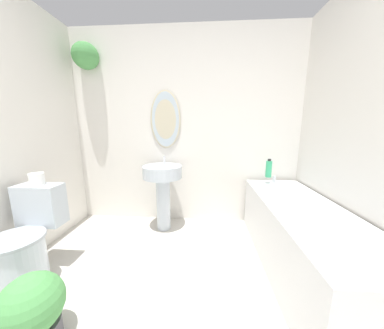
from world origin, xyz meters
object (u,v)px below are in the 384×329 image
shampoo_bottle (269,169)px  toilet_paper_roll (37,179)px  potted_plant (32,310)px  pedestal_sink (163,184)px  bathtub (302,238)px  toilet (25,246)px

shampoo_bottle → toilet_paper_roll: shampoo_bottle is taller
potted_plant → toilet_paper_roll: size_ratio=3.92×
pedestal_sink → shampoo_bottle: 1.25m
potted_plant → pedestal_sink: bearing=71.4°
shampoo_bottle → bathtub: bearing=-82.6°
potted_plant → bathtub: bearing=21.9°
pedestal_sink → potted_plant: size_ratio=2.05×
pedestal_sink → shampoo_bottle: size_ratio=4.17×
bathtub → shampoo_bottle: (-0.09, 0.69, 0.45)m
bathtub → toilet_paper_roll: bearing=-177.7°
shampoo_bottle → toilet_paper_roll: 2.27m
toilet → pedestal_sink: size_ratio=0.85×
toilet → toilet_paper_roll: bearing=90.0°
shampoo_bottle → toilet_paper_roll: size_ratio=1.93×
potted_plant → toilet_paper_roll: 0.96m
toilet → shampoo_bottle: size_ratio=3.54×
toilet → potted_plant: toilet is taller
pedestal_sink → toilet_paper_roll: size_ratio=8.05×
toilet → potted_plant: (0.45, -0.43, -0.09)m
pedestal_sink → shampoo_bottle: bearing=3.0°
toilet → pedestal_sink: (0.90, 0.90, 0.25)m
toilet → shampoo_bottle: 2.38m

